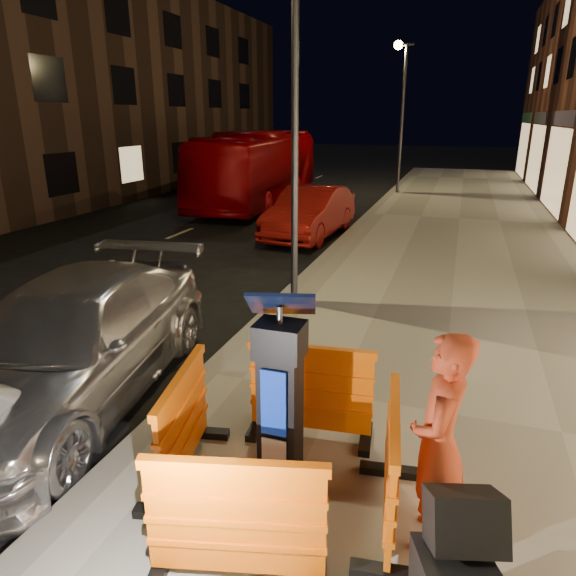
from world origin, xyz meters
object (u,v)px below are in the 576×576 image
(barrier_front, at_px, (236,523))
(car_red, at_px, (310,236))
(parking_kiosk, at_px, (280,404))
(man, at_px, (438,443))
(bus_doubledecker, at_px, (260,203))
(barrier_kerbside, at_px, (183,425))
(car_silver, at_px, (78,396))
(barrier_bldgside, at_px, (391,468))
(barrier_back, at_px, (311,392))

(barrier_front, distance_m, car_red, 12.02)
(parking_kiosk, xyz_separation_m, barrier_front, (0.00, -0.95, -0.41))
(man, bearing_deg, bus_doubledecker, -150.21)
(barrier_kerbside, distance_m, man, 2.28)
(car_silver, height_order, car_red, car_silver)
(barrier_bldgside, bearing_deg, parking_kiosk, 82.70)
(car_red, bearing_deg, barrier_bldgside, -67.14)
(parking_kiosk, distance_m, man, 1.30)
(barrier_front, bearing_deg, barrier_kerbside, 120.70)
(barrier_back, relative_size, barrier_bldgside, 1.00)
(barrier_back, distance_m, car_red, 10.19)
(car_silver, bearing_deg, man, -22.89)
(barrier_back, bearing_deg, parking_kiosk, -96.30)
(parking_kiosk, xyz_separation_m, barrier_back, (0.00, 0.95, -0.41))
(barrier_kerbside, distance_m, car_red, 10.90)
(barrier_front, bearing_deg, barrier_back, 75.70)
(barrier_kerbside, bearing_deg, car_silver, 52.89)
(barrier_back, xyz_separation_m, car_red, (-2.83, 9.76, -0.67))
(parking_kiosk, distance_m, barrier_kerbside, 1.03)
(parking_kiosk, xyz_separation_m, car_red, (-2.83, 10.71, -1.08))
(man, bearing_deg, parking_kiosk, -90.30)
(parking_kiosk, xyz_separation_m, bus_doubledecker, (-6.51, 16.04, -1.08))
(parking_kiosk, distance_m, bus_doubledecker, 17.34)
(car_red, xyz_separation_m, bus_doubledecker, (-3.68, 5.33, 0.00))
(barrier_front, relative_size, car_silver, 0.26)
(barrier_bldgside, relative_size, car_red, 0.30)
(parking_kiosk, xyz_separation_m, car_silver, (-3.09, 1.03, -1.08))
(barrier_back, relative_size, bus_doubledecker, 0.13)
(barrier_kerbside, relative_size, car_silver, 0.26)
(bus_doubledecker, bearing_deg, barrier_front, -73.31)
(bus_doubledecker, height_order, man, man)
(barrier_front, xyz_separation_m, barrier_back, (0.00, 1.90, 0.00))
(barrier_kerbside, bearing_deg, barrier_front, -146.30)
(barrier_back, bearing_deg, barrier_bldgside, -51.30)
(barrier_kerbside, bearing_deg, bus_doubledecker, 7.83)
(barrier_bldgside, distance_m, man, 0.52)
(parking_kiosk, height_order, barrier_bldgside, parking_kiosk)
(barrier_bldgside, bearing_deg, barrier_kerbside, 82.70)
(barrier_kerbside, distance_m, bus_doubledecker, 16.99)
(barrier_kerbside, bearing_deg, barrier_back, -56.30)
(barrier_front, bearing_deg, man, 19.14)
(barrier_back, distance_m, car_silver, 3.16)
(barrier_front, height_order, barrier_back, same)
(barrier_kerbside, distance_m, car_silver, 2.47)
(parking_kiosk, relative_size, car_silver, 0.36)
(bus_doubledecker, xyz_separation_m, man, (7.81, -16.13, 1.04))
(car_red, relative_size, man, 2.44)
(man, bearing_deg, barrier_bldgside, -101.79)
(car_red, bearing_deg, car_silver, -88.11)
(barrier_bldgside, xyz_separation_m, man, (0.34, -0.10, 0.38))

